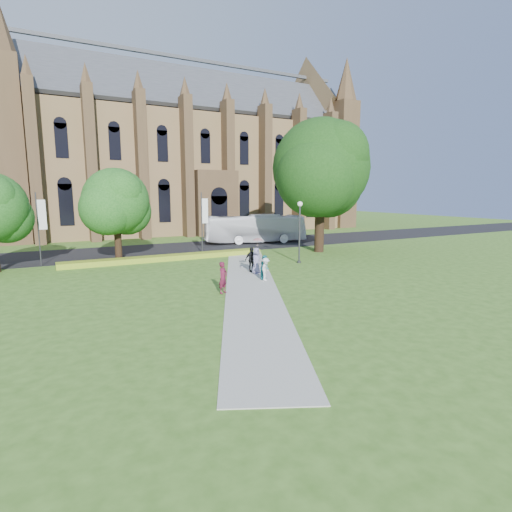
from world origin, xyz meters
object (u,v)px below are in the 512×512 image
large_tree (321,168)px  streetlamp (300,225)px  pedestrian_0 (223,278)px  tour_coach (255,229)px

large_tree → streetlamp: bearing=-140.7°
large_tree → pedestrian_0: size_ratio=6.99×
streetlamp → pedestrian_0: streetlamp is taller
large_tree → pedestrian_0: bearing=-144.3°
streetlamp → large_tree: (5.50, 4.50, 5.07)m
tour_coach → pedestrian_0: (-13.14, -20.60, -0.72)m
tour_coach → pedestrian_0: 24.45m
large_tree → tour_coach: size_ratio=1.09×
large_tree → pedestrian_0: large_tree is taller
streetlamp → pedestrian_0: size_ratio=2.78×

